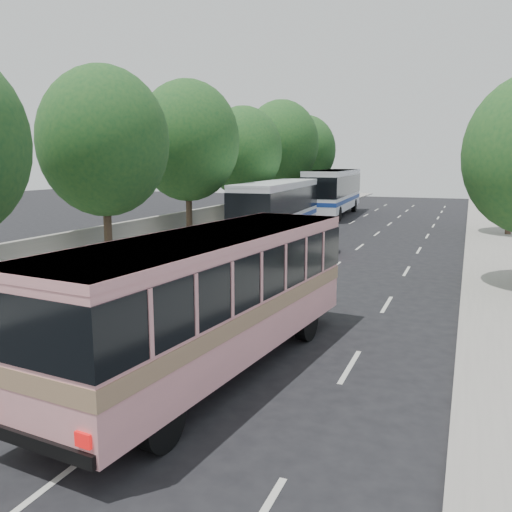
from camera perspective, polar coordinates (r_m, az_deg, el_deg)
The scene contains 15 objects.
ground at distance 16.24m, azimuth -3.42°, elevation -7.14°, with size 120.00×120.00×0.00m, color black.
sidewalk_left at distance 37.55m, azimuth -2.36°, elevation 2.80°, with size 4.00×90.00×0.15m, color #9E998E.
sidewalk_right at distance 34.45m, azimuth 24.49°, elevation 1.22°, with size 4.00×90.00×0.12m, color #9E998E.
low_wall at distance 38.21m, azimuth -4.84°, elevation 4.14°, with size 0.30×90.00×1.50m, color #9E998E.
tree_left_b at distance 25.02m, azimuth -15.70°, elevation 12.02°, with size 5.70×5.70×8.88m.
tree_left_c at distance 31.89m, azimuth -7.15°, elevation 12.35°, with size 6.00×6.00×9.35m.
tree_left_d at distance 39.05m, azimuth -1.28°, elevation 11.26°, with size 5.52×5.52×8.60m.
tree_left_e at distance 46.52m, azimuth 2.74°, elevation 12.03°, with size 6.30×6.30×9.82m.
tree_left_f at distance 54.19m, azimuth 5.31°, elevation 11.26°, with size 5.88×5.88×9.16m.
pink_bus at distance 12.24m, azimuth -4.65°, elevation -3.27°, with size 3.56×10.18×3.18m.
pink_taxi at distance 27.28m, azimuth 6.21°, elevation 1.52°, with size 1.85×4.61×1.57m, color #DF138F.
white_pickup at distance 28.37m, azimuth 1.45°, elevation 1.86°, with size 2.14×5.26×1.53m, color silver.
tour_coach_front at distance 33.77m, azimuth 2.30°, elevation 5.47°, with size 3.24×11.85×3.51m.
tour_coach_rear at distance 48.21m, azimuth 8.16°, elevation 7.07°, with size 3.63×13.40×3.97m.
taxi_roof_sign at distance 27.16m, azimuth 6.24°, elevation 3.35°, with size 0.55×0.18×0.18m, color silver.
Camera 1 is at (6.57, -14.06, 4.79)m, focal length 38.00 mm.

